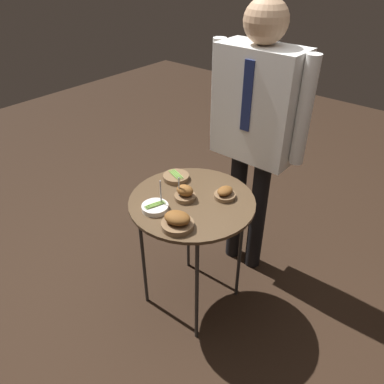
{
  "coord_description": "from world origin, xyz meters",
  "views": [
    {
      "loc": [
        1.02,
        -1.21,
        1.86
      ],
      "look_at": [
        0.0,
        0.0,
        0.79
      ],
      "focal_mm": 35.0,
      "sensor_mm": 36.0,
      "label": 1
    }
  ],
  "objects_px": {
    "bowl_roast_center": "(177,221)",
    "bowl_roast_near_rim": "(185,193)",
    "waiter_figure": "(256,118)",
    "bowl_asparagus_back_right": "(155,207)",
    "serving_cart": "(192,209)",
    "bowl_roast_front_left": "(225,193)",
    "bowl_asparagus_back_left": "(176,177)"
  },
  "relations": [
    {
      "from": "serving_cart",
      "to": "bowl_roast_center",
      "type": "bearing_deg",
      "value": -67.04
    },
    {
      "from": "bowl_roast_front_left",
      "to": "waiter_figure",
      "type": "bearing_deg",
      "value": 101.08
    },
    {
      "from": "bowl_roast_front_left",
      "to": "bowl_roast_center",
      "type": "bearing_deg",
      "value": -94.35
    },
    {
      "from": "bowl_asparagus_back_right",
      "to": "waiter_figure",
      "type": "bearing_deg",
      "value": 79.19
    },
    {
      "from": "bowl_asparagus_back_left",
      "to": "bowl_roast_center",
      "type": "relative_size",
      "value": 0.95
    },
    {
      "from": "bowl_asparagus_back_left",
      "to": "bowl_asparagus_back_right",
      "type": "distance_m",
      "value": 0.3
    },
    {
      "from": "serving_cart",
      "to": "bowl_asparagus_back_right",
      "type": "bearing_deg",
      "value": -115.54
    },
    {
      "from": "serving_cart",
      "to": "bowl_roast_front_left",
      "type": "xyz_separation_m",
      "value": [
        0.12,
        0.13,
        0.08
      ]
    },
    {
      "from": "bowl_roast_front_left",
      "to": "bowl_roast_center",
      "type": "relative_size",
      "value": 0.73
    },
    {
      "from": "serving_cart",
      "to": "bowl_asparagus_back_left",
      "type": "relative_size",
      "value": 5.14
    },
    {
      "from": "bowl_asparagus_back_right",
      "to": "bowl_roast_center",
      "type": "relative_size",
      "value": 1.02
    },
    {
      "from": "bowl_asparagus_back_left",
      "to": "bowl_roast_near_rim",
      "type": "bearing_deg",
      "value": -34.85
    },
    {
      "from": "waiter_figure",
      "to": "bowl_roast_front_left",
      "type": "bearing_deg",
      "value": -78.92
    },
    {
      "from": "bowl_asparagus_back_left",
      "to": "bowl_roast_front_left",
      "type": "xyz_separation_m",
      "value": [
        0.32,
        0.03,
        0.01
      ]
    },
    {
      "from": "bowl_roast_center",
      "to": "bowl_roast_near_rim",
      "type": "bearing_deg",
      "value": 122.25
    },
    {
      "from": "bowl_roast_near_rim",
      "to": "bowl_asparagus_back_right",
      "type": "bearing_deg",
      "value": -107.67
    },
    {
      "from": "bowl_roast_front_left",
      "to": "waiter_figure",
      "type": "xyz_separation_m",
      "value": [
        -0.07,
        0.37,
        0.28
      ]
    },
    {
      "from": "bowl_roast_near_rim",
      "to": "waiter_figure",
      "type": "relative_size",
      "value": 0.08
    },
    {
      "from": "bowl_roast_front_left",
      "to": "waiter_figure",
      "type": "distance_m",
      "value": 0.47
    },
    {
      "from": "serving_cart",
      "to": "bowl_asparagus_back_left",
      "type": "bearing_deg",
      "value": 153.56
    },
    {
      "from": "bowl_roast_near_rim",
      "to": "bowl_roast_center",
      "type": "xyz_separation_m",
      "value": [
        0.12,
        -0.2,
        -0.0
      ]
    },
    {
      "from": "bowl_asparagus_back_right",
      "to": "bowl_roast_center",
      "type": "bearing_deg",
      "value": -10.15
    },
    {
      "from": "serving_cart",
      "to": "bowl_asparagus_back_left",
      "type": "height_order",
      "value": "bowl_asparagus_back_left"
    },
    {
      "from": "bowl_asparagus_back_right",
      "to": "bowl_roast_center",
      "type": "distance_m",
      "value": 0.18
    },
    {
      "from": "serving_cart",
      "to": "bowl_roast_front_left",
      "type": "bearing_deg",
      "value": 47.55
    },
    {
      "from": "bowl_roast_near_rim",
      "to": "bowl_asparagus_back_right",
      "type": "xyz_separation_m",
      "value": [
        -0.05,
        -0.17,
        -0.02
      ]
    },
    {
      "from": "serving_cart",
      "to": "bowl_roast_near_rim",
      "type": "height_order",
      "value": "bowl_roast_near_rim"
    },
    {
      "from": "bowl_roast_front_left",
      "to": "bowl_asparagus_back_right",
      "type": "relative_size",
      "value": 0.72
    },
    {
      "from": "serving_cart",
      "to": "bowl_roast_center",
      "type": "height_order",
      "value": "bowl_roast_center"
    },
    {
      "from": "bowl_asparagus_back_left",
      "to": "bowl_roast_front_left",
      "type": "height_order",
      "value": "bowl_roast_front_left"
    },
    {
      "from": "serving_cart",
      "to": "bowl_roast_front_left",
      "type": "height_order",
      "value": "bowl_roast_front_left"
    },
    {
      "from": "bowl_asparagus_back_left",
      "to": "waiter_figure",
      "type": "distance_m",
      "value": 0.55
    }
  ]
}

